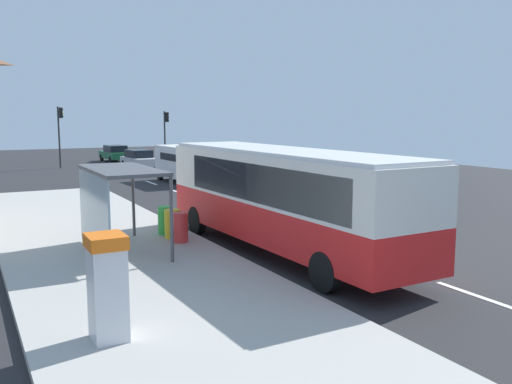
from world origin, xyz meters
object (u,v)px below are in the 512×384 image
Objects in this scene: recycling_bin_yellow at (172,224)px; sedan_far at (139,159)px; white_van at (184,161)px; recycling_bin_green at (166,220)px; recycling_bin_red at (180,227)px; bus_shelter at (112,188)px; sedan_near at (115,153)px; traffic_light_near_side at (166,129)px; traffic_light_far_side at (60,127)px; bus at (282,194)px; ticket_machine at (108,286)px.

sedan_far is at bearing 75.96° from recycling_bin_yellow.
white_van is 16.95m from recycling_bin_yellow.
recycling_bin_green is at bearing 90.00° from recycling_bin_yellow.
sedan_far is at bearing 76.31° from recycling_bin_red.
white_van is at bearing 62.72° from bus_shelter.
recycling_bin_yellow is (-6.50, -33.84, -0.14)m from sedan_near.
recycling_bin_yellow is 2.83m from bus_shelter.
recycling_bin_red is 0.21× the size of traffic_light_near_side.
traffic_light_near_side is at bearing -5.31° from traffic_light_far_side.
bus_shelter is at bearing 158.25° from bus.
traffic_light_near_side reaches higher than sedan_near.
sedan_near is (0.10, 18.16, -0.55)m from white_van.
sedan_near is 2.31× the size of ticket_machine.
traffic_light_near_side reaches higher than ticket_machine.
traffic_light_near_side is at bearing 75.79° from white_van.
white_van is 5.54× the size of recycling_bin_red.
recycling_bin_yellow is at bearing -100.88° from sedan_near.
traffic_light_far_side reaches higher than ticket_machine.
ticket_machine is 2.04× the size of recycling_bin_green.
bus is at bearing -96.24° from sedan_near.
sedan_far is 6.93m from traffic_light_far_side.
traffic_light_far_side is at bearing 146.61° from sedan_far.
ticket_machine is 6.72m from bus_shelter.
sedan_far is at bearing 89.46° from white_van.
sedan_near is 4.72× the size of recycling_bin_green.
sedan_near is at bearing 78.90° from recycling_bin_green.
sedan_near is 7.35m from traffic_light_far_side.
recycling_bin_red is at bearing -100.66° from sedan_near.
recycling_bin_yellow is at bearing -90.00° from recycling_bin_green.
traffic_light_far_side reaches higher than sedan_near.
sedan_far is 4.73× the size of recycling_bin_red.
recycling_bin_yellow is (-2.49, 2.90, -1.19)m from bus.
bus_shelter is at bearing -104.04° from sedan_near.
white_van reaches higher than recycling_bin_yellow.
traffic_light_near_side reaches higher than sedan_far.
sedan_near is 4.72× the size of recycling_bin_yellow.
traffic_light_far_side is (-5.30, 13.85, 1.95)m from white_van.
traffic_light_near_side is at bearing 40.67° from sedan_far.
bus is at bearing -97.91° from sedan_far.
sedan_near is 4.72× the size of recycling_bin_red.
sedan_far is 28.40m from bus_shelter.
bus_shelter is at bearing -155.19° from recycling_bin_yellow.
traffic_light_near_side is (7.22, 31.63, 1.24)m from bus.
white_van reaches higher than sedan_near.
sedan_near is 34.46m from recycling_bin_yellow.
bus is 2.46× the size of sedan_far.
ticket_machine is at bearing -119.83° from recycling_bin_red.
recycling_bin_yellow is at bearing 62.54° from ticket_machine.
ticket_machine is 2.04× the size of recycling_bin_yellow.
bus_shelter reaches higher than recycling_bin_green.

